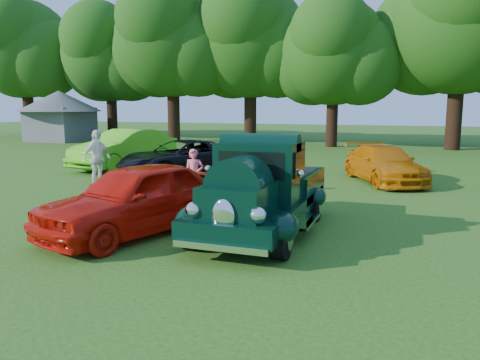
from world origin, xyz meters
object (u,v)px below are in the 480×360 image
(back_car_black, at_px, (181,158))
(spectator_grey, at_px, (240,170))
(back_car_orange, at_px, (384,164))
(hero_pickup, at_px, (263,193))
(spectator_pink, at_px, (194,175))
(back_car_lime, at_px, (125,149))
(spectator_white, at_px, (97,158))
(red_convertible, at_px, (137,198))
(gazebo, at_px, (60,110))

(back_car_black, xyz_separation_m, spectator_grey, (3.40, -2.64, 0.05))
(back_car_orange, bearing_deg, spectator_grey, -162.53)
(hero_pickup, relative_size, spectator_pink, 3.35)
(back_car_lime, bearing_deg, spectator_white, -56.46)
(hero_pickup, relative_size, red_convertible, 1.12)
(back_car_lime, height_order, gazebo, gazebo)
(gazebo, bearing_deg, back_car_orange, -26.37)
(hero_pickup, height_order, gazebo, gazebo)
(back_car_orange, distance_m, spectator_grey, 5.67)
(back_car_black, bearing_deg, gazebo, 171.65)
(hero_pickup, height_order, spectator_white, hero_pickup)
(back_car_orange, relative_size, spectator_grey, 2.98)
(spectator_pink, xyz_separation_m, spectator_grey, (0.85, 1.58, -0.00))
(spectator_pink, bearing_deg, back_car_lime, 114.96)
(hero_pickup, bearing_deg, spectator_pink, 138.55)
(red_convertible, height_order, back_car_black, red_convertible)
(hero_pickup, xyz_separation_m, spectator_white, (-7.12, 3.76, 0.11))
(spectator_pink, bearing_deg, spectator_grey, 39.62)
(back_car_black, bearing_deg, hero_pickup, -21.69)
(red_convertible, distance_m, back_car_lime, 11.14)
(spectator_white, bearing_deg, hero_pickup, -105.20)
(back_car_black, distance_m, spectator_grey, 4.30)
(red_convertible, xyz_separation_m, back_car_black, (-2.85, 7.77, -0.06))
(back_car_black, height_order, back_car_orange, back_car_black)
(back_car_lime, relative_size, back_car_orange, 1.15)
(back_car_black, bearing_deg, back_car_orange, 38.73)
(spectator_grey, bearing_deg, spectator_pink, -60.22)
(hero_pickup, height_order, spectator_grey, hero_pickup)
(back_car_orange, relative_size, spectator_pink, 2.97)
(hero_pickup, relative_size, back_car_black, 0.99)
(red_convertible, relative_size, back_car_orange, 1.00)
(back_car_lime, bearing_deg, spectator_pink, -31.40)
(red_convertible, distance_m, spectator_white, 6.62)
(spectator_pink, distance_m, spectator_grey, 1.79)
(spectator_pink, height_order, spectator_white, spectator_white)
(hero_pickup, bearing_deg, back_car_orange, 74.86)
(back_car_black, height_order, spectator_white, spectator_white)
(hero_pickup, height_order, red_convertible, hero_pickup)
(back_car_lime, distance_m, back_car_orange, 11.05)
(back_car_lime, bearing_deg, hero_pickup, -30.95)
(spectator_grey, relative_size, spectator_white, 0.78)
(spectator_pink, bearing_deg, red_convertible, -107.29)
(spectator_grey, distance_m, gazebo, 26.45)
(back_car_orange, bearing_deg, back_car_black, 163.74)
(back_car_black, xyz_separation_m, back_car_orange, (7.55, 1.21, -0.06))
(red_convertible, distance_m, gazebo, 29.50)
(red_convertible, distance_m, back_car_orange, 10.14)
(hero_pickup, relative_size, gazebo, 0.79)
(spectator_white, bearing_deg, spectator_grey, -73.55)
(back_car_lime, height_order, back_car_black, back_car_lime)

